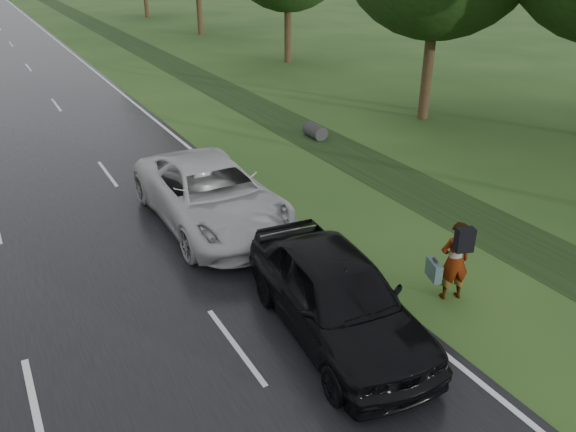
# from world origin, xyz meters

# --- Properties ---
(ground) EXTENTS (220.00, 220.00, 0.00)m
(ground) POSITION_xyz_m (0.00, 0.00, 0.00)
(ground) COLOR #234418
(ground) RESTS_ON ground
(edge_stripe_east) EXTENTS (0.12, 180.00, 0.01)m
(edge_stripe_east) POSITION_xyz_m (6.75, 45.00, 0.04)
(edge_stripe_east) COLOR silver
(edge_stripe_east) RESTS_ON road
(drainage_ditch) EXTENTS (2.20, 120.00, 0.56)m
(drainage_ditch) POSITION_xyz_m (11.50, 18.71, 0.04)
(drainage_ditch) COLOR black
(drainage_ditch) RESTS_ON ground
(pedestrian) EXTENTS (0.87, 0.89, 1.80)m
(pedestrian) POSITION_xyz_m (8.17, -0.75, 0.93)
(pedestrian) COLOR #A5998C
(pedestrian) RESTS_ON ground
(white_pickup) EXTENTS (2.79, 6.01, 1.67)m
(white_pickup) POSITION_xyz_m (5.14, 5.00, 0.87)
(white_pickup) COLOR #BBBBBB
(white_pickup) RESTS_ON road
(dark_sedan) EXTENTS (2.52, 5.22, 1.72)m
(dark_sedan) POSITION_xyz_m (5.37, -0.58, 0.90)
(dark_sedan) COLOR black
(dark_sedan) RESTS_ON road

